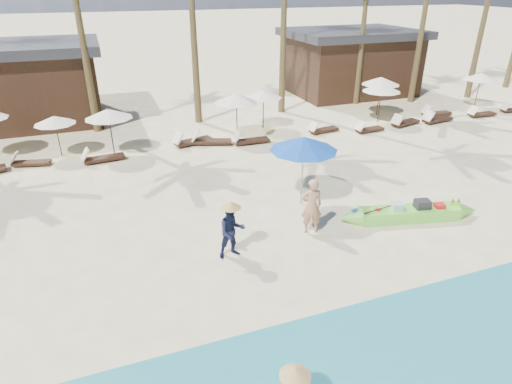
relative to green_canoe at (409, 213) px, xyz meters
name	(u,v)px	position (x,y,z in m)	size (l,w,h in m)	color
ground	(239,267)	(-6.22, -0.58, -0.23)	(240.00, 240.00, 0.00)	#FFEDBC
green_canoe	(409,213)	(0.00, 0.00, 0.00)	(5.39, 1.58, 0.69)	#70DA42
tourist	(311,206)	(-3.47, 0.43, 0.69)	(0.67, 0.44, 1.85)	tan
vendor_green	(232,231)	(-6.21, 0.00, 0.59)	(0.80, 0.63, 1.65)	#141A37
blue_umbrella	(304,144)	(-2.91, 2.30, 2.06)	(2.36, 2.36, 2.54)	#99999E
resort_parasol_4	(54,120)	(-11.26, 10.44, 1.45)	(1.81, 1.81, 1.87)	#351E15
lounger_4_right	(28,162)	(-12.55, 9.58, -0.05)	(1.71, 0.86, 0.56)	#351E15
resort_parasol_5	(108,114)	(-8.95, 9.67, 1.72)	(2.11, 2.11, 2.17)	#351E15
lounger_5_left	(101,157)	(-9.56, 8.97, -0.02)	(1.90, 0.77, 0.63)	#351E15
resort_parasol_6	(236,98)	(-2.87, 9.96, 1.83)	(2.22, 2.22, 2.29)	#351E15
lounger_6_left	(191,141)	(-5.32, 9.78, -0.01)	(2.06, 1.06, 0.67)	#351E15
lounger_6_right	(210,140)	(-4.43, 9.51, -0.01)	(2.03, 1.20, 0.66)	#351E15
resort_parasol_7	(263,94)	(-1.01, 11.10, 1.63)	(2.01, 2.01, 2.07)	#351E15
lounger_7_left	(249,140)	(-2.59, 8.93, -0.02)	(1.87, 0.61, 0.63)	#351E15
lounger_7_right	(322,129)	(1.64, 9.25, -0.04)	(1.78, 0.78, 0.58)	#351E15
resort_parasol_8	(382,88)	(5.53, 9.85, 1.73)	(2.11, 2.11, 2.18)	#351E15
lounger_8_left	(368,129)	(4.00, 8.49, -0.05)	(1.70, 0.67, 0.56)	#351E15
resort_parasol_9	(381,81)	(6.31, 11.08, 1.81)	(2.20, 2.20, 2.27)	#351E15
lounger_9_left	(404,122)	(6.51, 8.77, -0.02)	(1.98, 1.05, 0.64)	#351E15
lounger_9_right	(436,119)	(8.59, 8.64, -0.01)	(2.02, 0.84, 0.67)	#351E15
resort_parasol_10	(481,77)	(13.27, 10.50, 1.70)	(2.08, 2.08, 2.14)	#351E15
lounger_10_left	(435,113)	(9.44, 9.71, -0.02)	(1.87, 0.65, 0.63)	#351E15
lounger_10_right	(480,113)	(11.91, 8.69, -0.03)	(1.81, 0.61, 0.61)	#351E15
lounger_11_left	(512,109)	(14.52, 8.77, -0.05)	(1.71, 0.72, 0.56)	#351E15
pavilion_west	(0,84)	(-14.22, 16.92, 1.96)	(10.80, 6.60, 4.30)	#351E15
pavilion_east	(350,61)	(7.78, 16.92, 1.96)	(8.80, 6.60, 4.30)	#351E15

